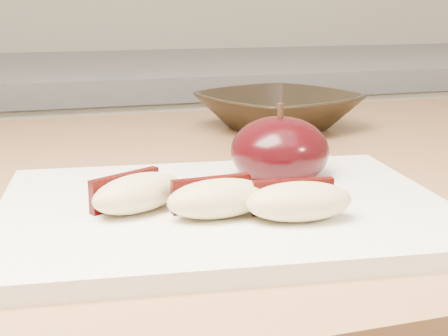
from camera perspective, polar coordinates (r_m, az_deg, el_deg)
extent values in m
cube|color=silver|center=(1.39, -14.51, -11.25)|extent=(2.40, 0.60, 0.90)
cube|color=slate|center=(1.26, -15.89, 8.29)|extent=(2.40, 0.62, 0.04)
cube|color=#966641|center=(0.58, -13.55, -2.71)|extent=(1.64, 0.64, 0.04)
cube|color=white|center=(0.45, 0.00, -3.83)|extent=(0.35, 0.27, 0.01)
ellipsoid|color=black|center=(0.52, 5.11, 1.56)|extent=(0.11, 0.11, 0.06)
cylinder|color=black|center=(0.51, 5.20, 5.24)|extent=(0.01, 0.01, 0.01)
ellipsoid|color=tan|center=(0.43, -7.85, -2.27)|extent=(0.08, 0.06, 0.03)
cube|color=#2E0202|center=(0.44, -9.03, -1.99)|extent=(0.05, 0.03, 0.02)
ellipsoid|color=tan|center=(0.42, -0.49, -2.80)|extent=(0.07, 0.04, 0.03)
cube|color=#2E0202|center=(0.43, -1.18, -2.36)|extent=(0.06, 0.01, 0.02)
ellipsoid|color=tan|center=(0.41, 6.88, -3.06)|extent=(0.08, 0.04, 0.03)
cube|color=#2E0202|center=(0.43, 6.29, -2.59)|extent=(0.06, 0.01, 0.02)
imported|color=black|center=(0.78, 4.92, 5.24)|extent=(0.24, 0.24, 0.05)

